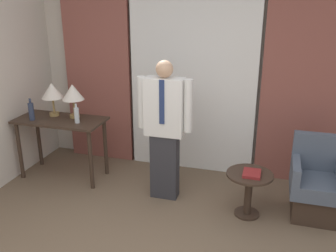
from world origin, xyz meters
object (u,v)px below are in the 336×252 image
Objects in this scene: table_lamp_left at (52,91)px; bottle_by_lamp at (77,115)px; book at (252,173)px; bottle_near_edge at (31,111)px; desk at (61,129)px; table_lamp_right at (73,93)px; armchair at (316,186)px; side_table at (249,187)px; person at (165,126)px.

table_lamp_left reaches higher than bottle_by_lamp.
bottle_near_edge is at bearing 176.37° from book.
desk is 2.60× the size of table_lamp_right.
armchair reaches higher than book.
book is (2.73, -0.17, -0.39)m from bottle_near_edge.
armchair is at bearing -3.11° from table_lamp_left.
table_lamp_left is 2.68m from side_table.
person is 1.12m from side_table.
table_lamp_left reaches higher than desk.
person is 7.37× the size of book.
desk is at bearing -37.03° from table_lamp_left.
table_lamp_left is at bearing 157.37° from bottle_by_lamp.
desk is 2.26× the size of side_table.
table_lamp_right is 1.79× the size of bottle_by_lamp.
bottle_near_edge reaches higher than book.
bottle_by_lamp is (0.28, -0.07, 0.23)m from desk.
bottle_by_lamp is at bearing 174.43° from side_table.
armchair is (3.40, 0.06, -0.57)m from bottle_near_edge.
side_table is (2.25, -0.38, -0.77)m from table_lamp_right.
bottle_near_edge is (-0.17, -0.24, -0.21)m from table_lamp_left.
person reaches higher than book.
table_lamp_right is at bearing 126.80° from bottle_by_lamp.
person is at bearing 170.82° from book.
side_table is at bearing -163.05° from armchair.
book reaches higher than side_table.
bottle_near_edge is at bearing -178.99° from armchair.
bottle_by_lamp is 0.15× the size of person.
table_lamp_left is 3.32m from armchair.
bottle_by_lamp is (0.60, 0.06, -0.01)m from bottle_near_edge.
table_lamp_left is 0.50× the size of armchair.
book is (2.27, -0.41, -0.60)m from table_lamp_right.
bottle_near_edge is 0.32× the size of armchair.
bottle_by_lamp is at bearing 5.49° from bottle_near_edge.
table_lamp_right is 1.32m from person.
armchair is at bearing 2.49° from person.
person reaches higher than table_lamp_left.
table_lamp_left is at bearing 180.00° from table_lamp_right.
person is at bearing -8.99° from table_lamp_left.
bottle_near_edge is 0.56× the size of side_table.
bottle_by_lamp is (0.13, -0.18, -0.22)m from table_lamp_right.
table_lamp_right is 0.56m from bottle_near_edge.
desk is 0.69× the size of person.
bottle_near_edge reaches higher than armchair.
side_table is at bearing 130.35° from book.
desk is at bearing 173.48° from side_table.
table_lamp_left is 1.00× the size of table_lamp_right.
desk is 2.44m from book.
person is 1.75m from armchair.
armchair is at bearing 16.95° from side_table.
person is (1.73, -0.01, -0.03)m from bottle_near_edge.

